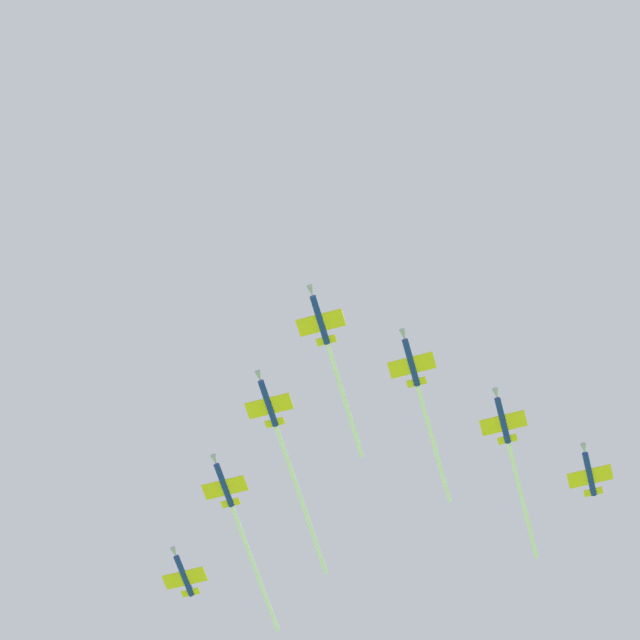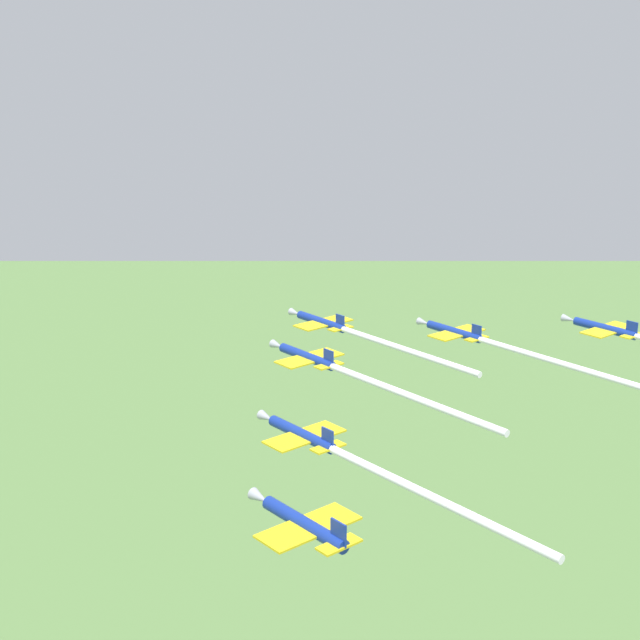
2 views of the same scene
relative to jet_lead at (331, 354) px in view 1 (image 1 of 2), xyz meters
The scene contains 7 objects.
jet_lead is the anchor object (origin of this frame).
jet_port_inner 18.50m from the jet_lead, 44.93° to the left, with size 8.15×36.29×2.38m.
jet_starboard_inner 20.88m from the jet_lead, 127.44° to the left, with size 8.15×44.19×2.38m.
jet_port_outer 38.31m from the jet_lead, 46.90° to the left, with size 8.15×37.02×2.38m.
jet_starboard_outer 39.51m from the jet_lead, 130.00° to the left, with size 8.15×41.06×2.38m.
jet_center_rear 53.32m from the jet_lead, 42.68° to the left, with size 8.15×11.32×2.38m.
jet_port_trail 53.32m from the jet_lead, 135.79° to the left, with size 8.15×11.32×2.38m.
Camera 1 is at (37.16, -102.13, 2.31)m, focal length 67.03 mm.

